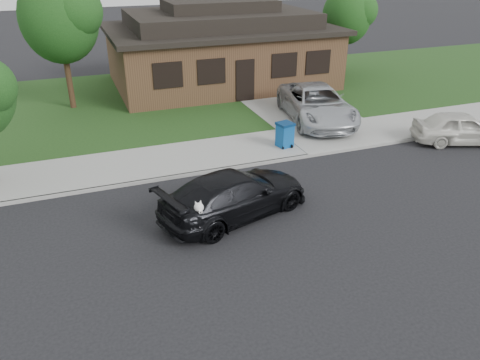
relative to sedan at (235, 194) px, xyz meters
name	(u,v)px	position (x,y,z in m)	size (l,w,h in m)	color
ground	(252,218)	(0.41, -0.38, -0.70)	(120.00, 120.00, 0.00)	black
sidewalk	(205,155)	(0.41, 4.62, -0.64)	(60.00, 3.00, 0.12)	gray
curb	(216,170)	(0.41, 3.12, -0.64)	(60.00, 0.12, 0.12)	gray
lawn	(162,99)	(0.41, 12.62, -0.64)	(60.00, 13.00, 0.13)	#193814
driveway	(287,103)	(6.41, 9.62, -0.63)	(4.50, 13.00, 0.14)	gray
sedan	(235,194)	(0.00, 0.00, 0.00)	(5.20, 3.33, 1.40)	black
minivan	(317,104)	(6.37, 6.54, 0.23)	(2.61, 5.67, 1.57)	silver
white_compact	(462,128)	(10.81, 2.26, -0.04)	(1.56, 3.89, 1.33)	silver
recycling_bin	(285,134)	(3.67, 4.22, -0.08)	(0.71, 0.71, 1.00)	#0D498F
house	(220,48)	(4.41, 14.62, 1.43)	(12.60, 8.60, 4.65)	#422B1C
tree_0	(63,17)	(-3.92, 12.50, 3.78)	(3.78, 3.60, 6.34)	#332114
tree_1	(350,15)	(12.55, 14.02, 3.01)	(3.15, 3.00, 5.25)	#332114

